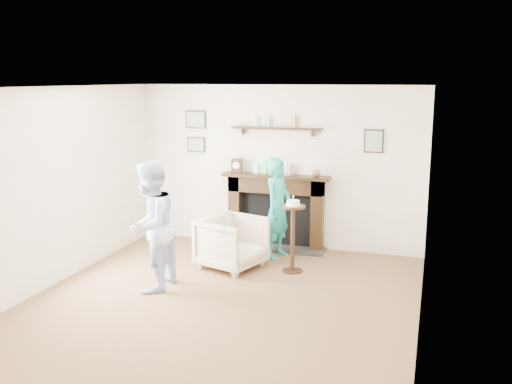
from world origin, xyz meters
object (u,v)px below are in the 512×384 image
armchair (232,268)px  pedestal_table (293,225)px  woman (277,257)px  man (153,289)px

armchair → pedestal_table: 1.07m
armchair → woman: 0.81m
man → pedestal_table: 2.02m
armchair → woman: woman is taller
man → pedestal_table: size_ratio=1.53×
man → armchair: bearing=148.5°
pedestal_table → man: bearing=-142.5°
armchair → man: (-0.68, -1.07, 0.00)m
man → woman: size_ratio=1.09×
armchair → man: 1.26m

